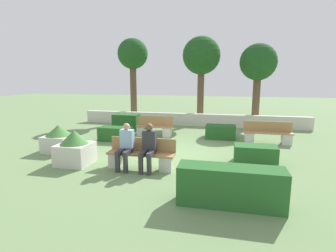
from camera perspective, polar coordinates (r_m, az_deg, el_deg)
ground_plane at (r=9.27m, az=0.21°, el=-6.06°), size 60.00×60.00×0.00m
perimeter_wall at (r=14.65m, az=4.94°, el=1.40°), size 12.51×0.30×0.68m
bench_front at (r=7.80m, az=-5.85°, el=-6.67°), size 2.00×0.48×0.88m
bench_left_side at (r=12.02m, az=-2.94°, el=-0.61°), size 1.67×0.49×0.88m
bench_right_side at (r=11.38m, az=20.87°, el=-1.87°), size 1.90×0.49×0.88m
person_seated_man at (r=7.48m, az=-4.32°, el=-4.12°), size 0.38×0.64×1.36m
person_seated_woman at (r=7.71m, az=-9.23°, el=-3.93°), size 0.38×0.64×1.34m
hedge_block_near_left at (r=13.45m, az=-9.07°, el=0.80°), size 1.28×0.70×0.82m
hedge_block_near_right at (r=8.66m, az=18.46°, el=-5.87°), size 1.28×0.69×0.57m
hedge_block_mid_left at (r=5.73m, az=13.41°, el=-12.62°), size 2.19×0.61×0.83m
hedge_block_mid_right at (r=11.72m, az=11.36°, el=-1.27°), size 1.28×0.76×0.59m
hedge_block_far_left at (r=11.34m, az=-11.42°, el=-1.68°), size 1.35×0.65×0.59m
planter_corner_left at (r=10.27m, az=-22.61°, el=-2.53°), size 0.96×0.96×0.97m
planter_corner_right at (r=8.59m, az=-19.61°, el=-4.56°), size 0.97×0.97×1.06m
tree_leftmost at (r=16.20m, az=-7.68°, el=14.64°), size 1.79×1.79×4.93m
tree_center_left at (r=15.46m, az=7.28°, el=14.60°), size 2.14×2.14×4.95m
tree_center_right at (r=15.27m, az=19.04°, el=12.61°), size 1.97×1.97×4.46m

